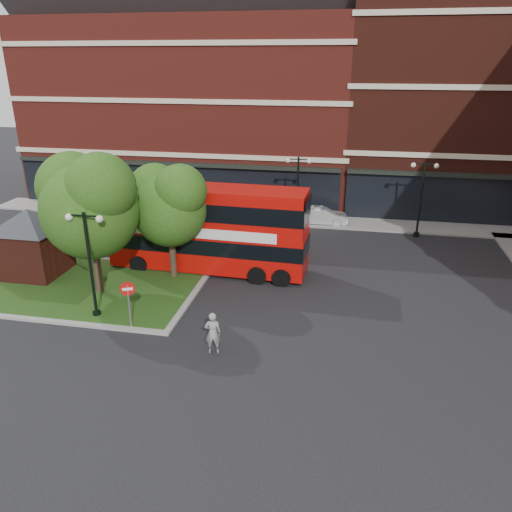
% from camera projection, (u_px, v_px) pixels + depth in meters
% --- Properties ---
extents(ground, '(120.00, 120.00, 0.00)m').
position_uv_depth(ground, '(212.00, 331.00, 21.69)').
color(ground, black).
rests_on(ground, ground).
extents(pavement_far, '(44.00, 3.00, 0.12)m').
position_uv_depth(pavement_far, '(272.00, 218.00, 36.72)').
color(pavement_far, slate).
rests_on(pavement_far, ground).
extents(terrace_far_left, '(26.00, 12.00, 14.00)m').
position_uv_depth(terrace_far_left, '(195.00, 109.00, 42.41)').
color(terrace_far_left, maroon).
rests_on(terrace_far_left, ground).
extents(terrace_far_right, '(18.00, 12.00, 16.00)m').
position_uv_depth(terrace_far_right, '(470.00, 101.00, 38.15)').
color(terrace_far_right, '#471911').
rests_on(terrace_far_right, ground).
extents(traffic_island, '(12.60, 7.60, 0.15)m').
position_uv_depth(traffic_island, '(78.00, 286.00, 25.82)').
color(traffic_island, gray).
rests_on(traffic_island, ground).
extents(kiosk, '(6.51, 6.51, 3.60)m').
position_uv_depth(kiosk, '(31.00, 235.00, 26.43)').
color(kiosk, '#471911').
rests_on(kiosk, traffic_island).
extents(tree_island_west, '(5.40, 4.71, 7.21)m').
position_uv_depth(tree_island_west, '(88.00, 201.00, 23.43)').
color(tree_island_west, '#2D2116').
rests_on(tree_island_west, ground).
extents(tree_island_east, '(4.46, 3.90, 6.29)m').
position_uv_depth(tree_island_east, '(168.00, 202.00, 25.37)').
color(tree_island_east, '#2D2116').
rests_on(tree_island_east, ground).
extents(lamp_island, '(1.72, 0.36, 5.00)m').
position_uv_depth(lamp_island, '(90.00, 260.00, 21.80)').
color(lamp_island, black).
rests_on(lamp_island, ground).
extents(lamp_far_left, '(1.72, 0.36, 5.00)m').
position_uv_depth(lamp_far_left, '(298.00, 189.00, 33.52)').
color(lamp_far_left, black).
rests_on(lamp_far_left, ground).
extents(lamp_far_right, '(1.72, 0.36, 5.00)m').
position_uv_depth(lamp_far_right, '(421.00, 195.00, 32.11)').
color(lamp_far_right, black).
rests_on(lamp_far_right, ground).
extents(bus, '(10.92, 2.90, 4.14)m').
position_uv_depth(bus, '(208.00, 223.00, 27.01)').
color(bus, '#B20B07').
rests_on(bus, ground).
extents(woman, '(0.73, 0.56, 1.79)m').
position_uv_depth(woman, '(213.00, 333.00, 19.79)').
color(woman, gray).
rests_on(woman, ground).
extents(car_silver, '(4.60, 2.07, 1.54)m').
position_uv_depth(car_silver, '(217.00, 213.00, 35.45)').
color(car_silver, '#B9BCC1').
rests_on(car_silver, ground).
extents(car_white, '(3.79, 1.57, 1.22)m').
position_uv_depth(car_white, '(321.00, 216.00, 35.42)').
color(car_white, silver).
rests_on(car_white, ground).
extents(no_entry_sign, '(0.60, 0.28, 2.26)m').
position_uv_depth(no_entry_sign, '(128.00, 296.00, 21.26)').
color(no_entry_sign, slate).
rests_on(no_entry_sign, ground).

